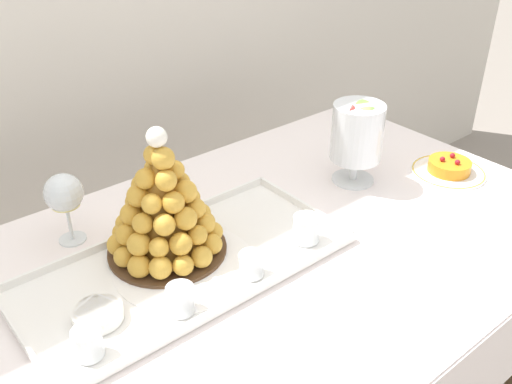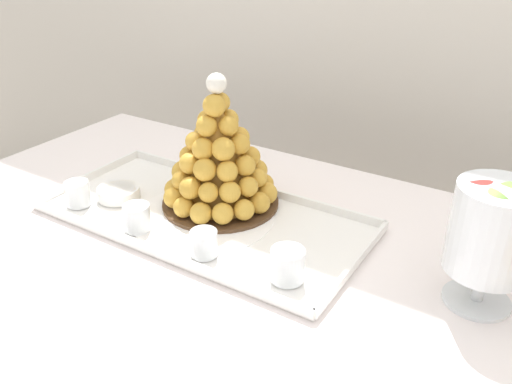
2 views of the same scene
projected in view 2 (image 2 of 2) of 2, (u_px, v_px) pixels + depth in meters
name	position (u px, v px, depth m)	size (l,w,h in m)	color
buffet_table	(246.00, 284.00, 1.04)	(1.57, 0.91, 0.73)	brown
serving_tray	(203.00, 218.00, 1.10)	(0.69, 0.33, 0.02)	white
croquembouche	(219.00, 158.00, 1.10)	(0.25, 0.25, 0.29)	#4C331E
dessert_cup_left	(78.00, 194.00, 1.14)	(0.05, 0.05, 0.05)	silver
dessert_cup_mid_left	(137.00, 218.00, 1.05)	(0.05, 0.05, 0.05)	silver
dessert_cup_centre	(204.00, 244.00, 0.97)	(0.05, 0.05, 0.05)	silver
dessert_cup_mid_right	(288.00, 266.00, 0.90)	(0.06, 0.06, 0.06)	silver
creme_brulee_ramekin	(119.00, 192.00, 1.17)	(0.09, 0.09, 0.02)	white
macaron_goblet	(492.00, 231.00, 0.81)	(0.13, 0.13, 0.23)	white
wine_glass	(216.00, 122.00, 1.30)	(0.08, 0.08, 0.16)	silver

